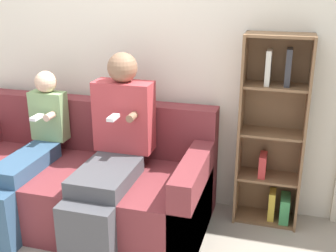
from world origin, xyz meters
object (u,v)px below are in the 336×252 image
Objects in this scene: couch at (79,181)px; adult_seated at (113,147)px; bookshelf at (273,136)px; child_seated at (29,154)px.

adult_seated reaches higher than couch.
couch is 1.46m from bookshelf.
adult_seated is 0.65m from child_seated.
couch is at bearing 25.42° from child_seated.
adult_seated is at bearing -157.13° from bookshelf.
bookshelf reaches higher than child_seated.
adult_seated reaches higher than child_seated.
child_seated is 1.75m from bookshelf.
bookshelf is (1.37, 0.35, 0.38)m from couch.
child_seated is at bearing -163.55° from bookshelf.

